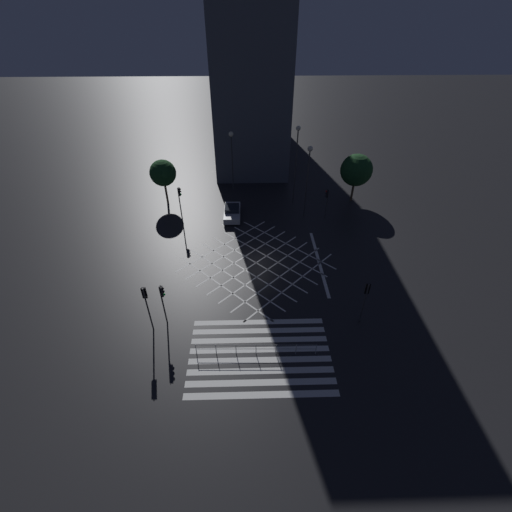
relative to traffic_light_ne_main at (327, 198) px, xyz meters
name	(u,v)px	position (x,y,z in m)	size (l,w,h in m)	color
ground_plane	(256,263)	(-8.27, -8.43, -2.58)	(200.00, 200.00, 0.00)	black
road_markings	(261,311)	(-8.00, -14.90, -2.58)	(15.44, 21.95, 0.01)	silver
office_building	(250,54)	(-8.28, 25.17, 11.28)	(10.06, 31.16, 27.72)	#4C515B
traffic_light_ne_main	(327,198)	(0.00, 0.00, 0.00)	(0.39, 0.36, 3.61)	#2D2D30
traffic_light_sw_cross	(146,300)	(-16.53, -16.57, 0.50)	(0.36, 0.39, 4.32)	#2D2D30
traffic_light_se_cross	(366,295)	(-0.18, -16.19, 0.28)	(0.36, 0.39, 4.00)	#2D2D30
traffic_light_nw_main	(180,199)	(-16.38, -1.08, 0.67)	(0.39, 0.36, 4.58)	#2D2D30
traffic_light_sw_main	(163,297)	(-15.48, -15.99, 0.21)	(0.39, 0.36, 3.90)	#2D2D30
street_lamp_east	(232,146)	(-10.90, 7.24, 3.46)	(0.61, 0.61, 7.86)	#2D2D30
street_lamp_west	(309,166)	(-2.36, 0.44, 3.66)	(0.57, 0.57, 8.40)	#2D2D30
street_lamp_far	(297,151)	(-3.28, 3.69, 4.09)	(0.53, 0.53, 9.52)	#2D2D30
street_tree_near	(356,170)	(4.24, 4.23, 1.47)	(3.86, 3.86, 6.00)	brown
street_tree_far	(163,173)	(-19.12, 4.19, 1.38)	(3.14, 3.14, 5.55)	brown
waiting_car	(232,212)	(-10.84, 0.46, -1.95)	(1.87, 4.26, 1.33)	#B7BABC
pedestrian_railing	(256,348)	(-8.55, -19.18, -1.91)	(8.71, 0.27, 1.05)	gray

